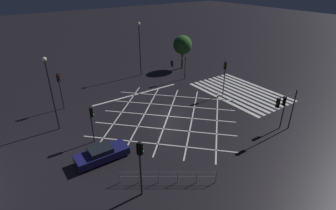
# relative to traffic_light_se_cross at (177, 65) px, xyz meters

# --- Properties ---
(ground_plane) EXTENTS (200.00, 200.00, 0.00)m
(ground_plane) POSITION_rel_traffic_light_se_cross_xyz_m (-8.16, 7.30, -2.54)
(ground_plane) COLOR black
(road_markings) EXTENTS (18.43, 24.94, 0.01)m
(road_markings) POSITION_rel_traffic_light_se_cross_xyz_m (-7.83, -0.91, -2.54)
(road_markings) COLOR silver
(road_markings) RESTS_ON ground_plane
(traffic_light_se_cross) EXTENTS (0.36, 2.70, 3.44)m
(traffic_light_se_cross) POSITION_rel_traffic_light_se_cross_xyz_m (0.00, 0.00, 0.00)
(traffic_light_se_cross) COLOR black
(traffic_light_se_cross) RESTS_ON ground_plane
(traffic_light_sw_main) EXTENTS (0.39, 0.36, 3.56)m
(traffic_light_sw_main) POSITION_rel_traffic_light_se_cross_xyz_m (-16.77, -0.82, 0.01)
(traffic_light_sw_main) COLOR black
(traffic_light_sw_main) RESTS_ON ground_plane
(traffic_light_nw_main) EXTENTS (0.39, 0.36, 4.50)m
(traffic_light_nw_main) POSITION_rel_traffic_light_se_cross_xyz_m (-16.55, 15.46, 0.66)
(traffic_light_nw_main) COLOR black
(traffic_light_nw_main) RESTS_ON ground_plane
(traffic_light_median_north) EXTENTS (0.36, 0.39, 3.68)m
(traffic_light_median_north) POSITION_rel_traffic_light_se_cross_xyz_m (-8.24, 15.84, 0.09)
(traffic_light_median_north) COLOR black
(traffic_light_median_north) RESTS_ON ground_plane
(traffic_light_sw_cross) EXTENTS (0.36, 3.19, 4.36)m
(traffic_light_sw_cross) POSITION_rel_traffic_light_se_cross_xyz_m (-17.40, 0.12, 0.70)
(traffic_light_sw_cross) COLOR black
(traffic_light_sw_cross) RESTS_ON ground_plane
(traffic_light_ne_main) EXTENTS (0.39, 0.36, 4.42)m
(traffic_light_ne_main) POSITION_rel_traffic_light_se_cross_xyz_m (0.38, 16.40, 0.61)
(traffic_light_ne_main) COLOR black
(traffic_light_ne_main) RESTS_ON ground_plane
(traffic_light_nw_cross) EXTENTS (0.36, 0.39, 4.54)m
(traffic_light_nw_cross) POSITION_rel_traffic_light_se_cross_xyz_m (-16.67, 15.43, 0.69)
(traffic_light_nw_cross) COLOR black
(traffic_light_nw_cross) RESTS_ON ground_plane
(traffic_light_median_south) EXTENTS (0.36, 0.39, 4.58)m
(traffic_light_median_south) POSITION_rel_traffic_light_se_cross_xyz_m (-7.60, -1.81, 0.72)
(traffic_light_median_south) COLOR black
(traffic_light_median_south) RESTS_ON ground_plane
(street_lamp_east) EXTENTS (0.47, 0.47, 8.12)m
(street_lamp_east) POSITION_rel_traffic_light_se_cross_xyz_m (5.23, 3.18, 2.96)
(street_lamp_east) COLOR black
(street_lamp_east) RESTS_ON ground_plane
(street_lamp_west) EXTENTS (0.41, 0.41, 7.63)m
(street_lamp_west) POSITION_rel_traffic_light_se_cross_xyz_m (-3.94, 18.07, 2.35)
(street_lamp_west) COLOR black
(street_lamp_west) RESTS_ON ground_plane
(street_tree_near) EXTENTS (3.06, 3.06, 5.51)m
(street_tree_near) POSITION_rel_traffic_light_se_cross_xyz_m (4.23, -4.19, 1.42)
(street_tree_near) COLOR brown
(street_tree_near) RESTS_ON ground_plane
(waiting_car) EXTENTS (1.77, 4.52, 1.28)m
(waiting_car) POSITION_rel_traffic_light_se_cross_xyz_m (-11.23, 16.34, -1.93)
(waiting_car) COLOR #191951
(waiting_car) RESTS_ON ground_plane
(pedestrian_railing) EXTENTS (4.23, 6.08, 1.05)m
(pedestrian_railing) POSITION_rel_traffic_light_se_cross_xyz_m (-16.76, 13.26, -1.87)
(pedestrian_railing) COLOR gray
(pedestrian_railing) RESTS_ON ground_plane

